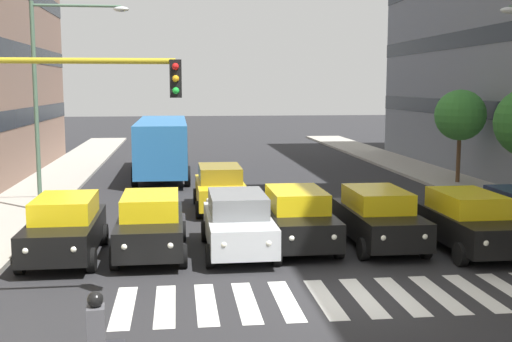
% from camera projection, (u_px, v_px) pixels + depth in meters
% --- Properties ---
extents(ground_plane, '(180.00, 180.00, 0.00)m').
position_uv_depth(ground_plane, '(344.00, 298.00, 14.59)').
color(ground_plane, '#262628').
extents(crosswalk_markings, '(10.35, 2.80, 0.01)m').
position_uv_depth(crosswalk_markings, '(344.00, 298.00, 14.59)').
color(crosswalk_markings, silver).
rests_on(crosswalk_markings, ground_plane).
extents(car_1, '(2.02, 4.44, 1.72)m').
position_uv_depth(car_1, '(468.00, 221.00, 18.67)').
color(car_1, black).
rests_on(car_1, ground_plane).
extents(car_2, '(2.02, 4.44, 1.72)m').
position_uv_depth(car_2, '(378.00, 217.00, 19.23)').
color(car_2, black).
rests_on(car_2, ground_plane).
extents(car_3, '(2.02, 4.44, 1.72)m').
position_uv_depth(car_3, '(297.00, 218.00, 19.19)').
color(car_3, black).
rests_on(car_3, ground_plane).
extents(car_4, '(2.02, 4.44, 1.72)m').
position_uv_depth(car_4, '(238.00, 222.00, 18.50)').
color(car_4, '#B2B7BC').
rests_on(car_4, ground_plane).
extents(car_5, '(2.02, 4.44, 1.72)m').
position_uv_depth(car_5, '(151.00, 224.00, 18.29)').
color(car_5, black).
rests_on(car_5, ground_plane).
extents(car_6, '(2.02, 4.44, 1.72)m').
position_uv_depth(car_6, '(65.00, 227.00, 17.89)').
color(car_6, black).
rests_on(car_6, ground_plane).
extents(car_row2_0, '(2.02, 4.44, 1.72)m').
position_uv_depth(car_row2_0, '(220.00, 188.00, 24.84)').
color(car_row2_0, gold).
rests_on(car_row2_0, ground_plane).
extents(bus_behind_traffic, '(2.78, 10.50, 3.00)m').
position_uv_depth(bus_behind_traffic, '(162.00, 142.00, 34.05)').
color(bus_behind_traffic, '#286BAD').
rests_on(bus_behind_traffic, ground_plane).
extents(traffic_light_gantry, '(4.36, 0.36, 5.50)m').
position_uv_depth(traffic_light_gantry, '(30.00, 142.00, 12.72)').
color(traffic_light_gantry, '#AD991E').
rests_on(traffic_light_gantry, ground_plane).
extents(street_lamp_right, '(3.55, 0.28, 7.71)m').
position_uv_depth(street_lamp_right, '(51.00, 84.00, 23.53)').
color(street_lamp_right, '#4C6B56').
rests_on(street_lamp_right, sidewalk_right).
extents(street_tree_2, '(2.45, 2.45, 4.49)m').
position_uv_depth(street_tree_2, '(460.00, 115.00, 30.77)').
color(street_tree_2, '#513823').
rests_on(street_tree_2, sidewalk_left).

